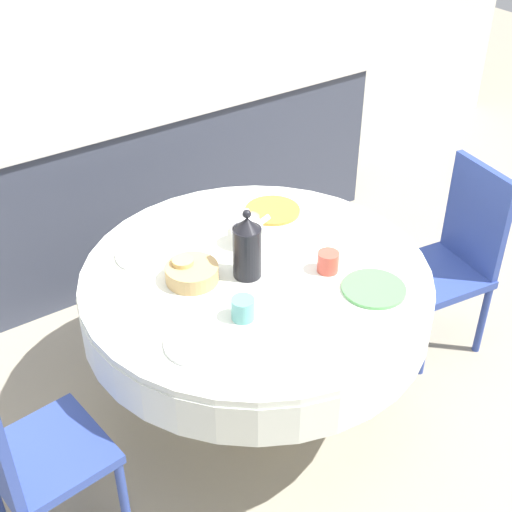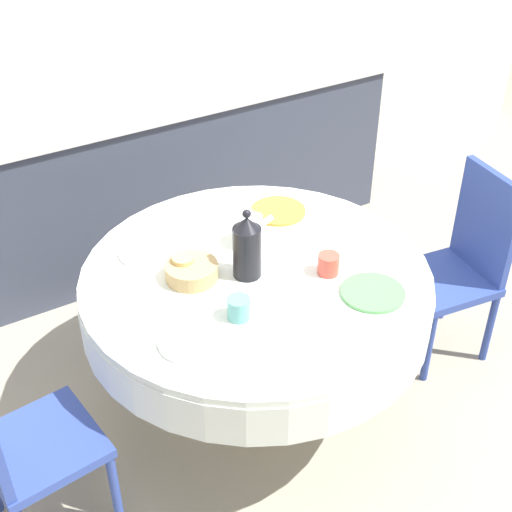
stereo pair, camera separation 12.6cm
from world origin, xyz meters
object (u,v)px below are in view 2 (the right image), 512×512
at_px(chair_right, 14,438).
at_px(coffee_carafe, 247,247).
at_px(teapot, 250,228).
at_px(chair_left, 462,259).

height_order(chair_right, coffee_carafe, coffee_carafe).
xyz_separation_m(chair_right, teapot, (1.14, 0.31, 0.32)).
xyz_separation_m(coffee_carafe, teapot, (0.12, 0.18, -0.05)).
distance_m(chair_right, teapot, 1.23).
xyz_separation_m(chair_right, coffee_carafe, (1.02, 0.13, 0.37)).
distance_m(coffee_carafe, teapot, 0.23).
xyz_separation_m(chair_left, teapot, (-0.97, 0.33, 0.32)).
distance_m(chair_left, teapot, 1.07).
distance_m(chair_left, coffee_carafe, 1.16).
height_order(chair_right, teapot, chair_right).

